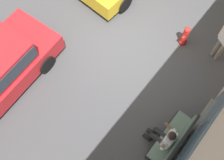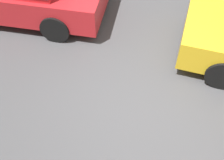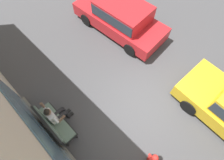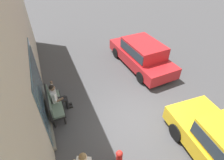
{
  "view_description": "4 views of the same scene",
  "coord_description": "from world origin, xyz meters",
  "views": [
    {
      "loc": [
        3.93,
        2.6,
        7.85
      ],
      "look_at": [
        1.54,
        0.69,
        1.0
      ],
      "focal_mm": 45.0,
      "sensor_mm": 36.0,
      "label": 1
    },
    {
      "loc": [
        -0.01,
        2.6,
        4.01
      ],
      "look_at": [
        0.58,
        0.21,
        1.0
      ],
      "focal_mm": 45.0,
      "sensor_mm": 36.0,
      "label": 2
    },
    {
      "loc": [
        -0.72,
        2.6,
        6.31
      ],
      "look_at": [
        1.27,
        0.6,
        1.22
      ],
      "focal_mm": 28.0,
      "sensor_mm": 36.0,
      "label": 3
    },
    {
      "loc": [
        -3.68,
        2.6,
        5.59
      ],
      "look_at": [
        1.48,
        0.44,
        1.18
      ],
      "focal_mm": 28.0,
      "sensor_mm": 36.0,
      "label": 4
    }
  ],
  "objects": [
    {
      "name": "bench",
      "position": [
        1.72,
        2.9,
        0.59
      ],
      "size": [
        1.59,
        0.55,
        1.02
      ],
      "color": "black",
      "rests_on": "ground_plane"
    },
    {
      "name": "ground_plane",
      "position": [
        0.0,
        0.0,
        0.0
      ],
      "size": [
        60.0,
        60.0,
        0.0
      ],
      "primitive_type": "plane",
      "color": "#424244"
    },
    {
      "name": "person_on_phone",
      "position": [
        1.87,
        2.67,
        0.72
      ],
      "size": [
        0.73,
        0.74,
        1.35
      ],
      "color": "black",
      "rests_on": "ground_plane"
    },
    {
      "name": "fire_hydrant",
      "position": [
        -1.29,
        1.36,
        0.39
      ],
      "size": [
        0.38,
        0.26,
        0.81
      ],
      "color": "maroon",
      "rests_on": "ground_plane"
    }
  ]
}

